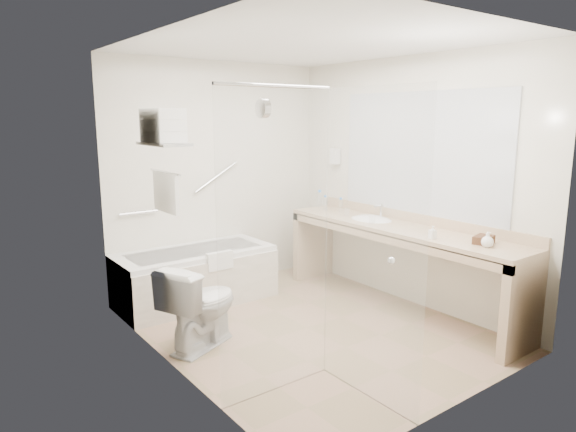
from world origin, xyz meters
TOP-DOWN VIEW (x-y plane):
  - floor at (0.00, 0.00)m, footprint 3.20×3.20m
  - ceiling at (0.00, 0.00)m, footprint 2.60×3.20m
  - wall_back at (0.00, 1.60)m, footprint 2.60×0.10m
  - wall_front at (0.00, -1.60)m, footprint 2.60×0.10m
  - wall_left at (-1.30, 0.00)m, footprint 0.10×3.20m
  - wall_right at (1.30, 0.00)m, footprint 0.10×3.20m
  - bathtub at (-0.50, 1.24)m, footprint 1.60×0.73m
  - grab_bar_short at (-0.95, 1.56)m, footprint 0.40×0.03m
  - grab_bar_long at (-0.05, 1.56)m, footprint 0.53×0.03m
  - shower_enclosure at (-0.63, -0.93)m, footprint 0.96×0.91m
  - towel_shelf at (-1.17, 0.35)m, footprint 0.24×0.55m
  - vanity_counter at (1.02, -0.15)m, footprint 0.55×2.70m
  - sink at (1.05, 0.25)m, footprint 0.40×0.52m
  - faucet at (1.20, 0.25)m, footprint 0.03×0.03m
  - mirror at (1.29, -0.15)m, footprint 0.02×2.00m
  - hairdryer_unit at (1.25, 1.05)m, footprint 0.08×0.10m
  - toilet at (-0.95, 0.24)m, footprint 0.83×0.67m
  - amenity_basket at (1.06, -1.05)m, footprint 0.22×0.17m
  - soap_bottle_a at (0.85, -0.68)m, footprint 0.07×0.12m
  - soap_bottle_b at (0.97, -1.14)m, footprint 0.13×0.15m
  - water_bottle_left at (1.06, 1.10)m, footprint 0.07×0.07m
  - water_bottle_mid at (1.00, 0.93)m, footprint 0.05×0.05m
  - water_bottle_right at (1.05, 0.72)m, footprint 0.05×0.05m
  - drinking_glass_near at (0.90, 0.09)m, footprint 0.07×0.07m
  - drinking_glass_far at (0.98, 0.54)m, footprint 0.08×0.08m

SIDE VIEW (x-z plane):
  - floor at x=0.00m, z-range 0.00..0.00m
  - bathtub at x=-0.50m, z-range -0.02..0.57m
  - toilet at x=-0.95m, z-range 0.00..0.72m
  - vanity_counter at x=1.02m, z-range 0.17..1.12m
  - sink at x=1.05m, z-range 0.75..0.89m
  - soap_bottle_a at x=0.85m, z-range 0.85..0.90m
  - amenity_basket at x=1.06m, z-range 0.85..0.92m
  - drinking_glass_near at x=0.90m, z-range 0.85..0.93m
  - drinking_glass_far at x=0.98m, z-range 0.85..0.93m
  - soap_bottle_b at x=0.97m, z-range 0.85..0.95m
  - water_bottle_right at x=1.05m, z-range 0.84..1.02m
  - water_bottle_mid at x=1.00m, z-range 0.84..1.02m
  - faucet at x=1.20m, z-range 0.86..1.00m
  - water_bottle_left at x=1.06m, z-range 0.84..1.05m
  - grab_bar_short at x=-0.95m, z-range 0.93..0.96m
  - shower_enclosure at x=-0.63m, z-range 0.01..2.12m
  - wall_back at x=0.00m, z-range 0.00..2.50m
  - wall_front at x=0.00m, z-range 0.00..2.50m
  - wall_left at x=-1.30m, z-range 0.00..2.50m
  - wall_right at x=1.30m, z-range 0.00..2.50m
  - grab_bar_long at x=-0.05m, z-range 1.09..1.41m
  - hairdryer_unit at x=1.25m, z-range 1.36..1.54m
  - mirror at x=1.29m, z-range 0.95..2.15m
  - towel_shelf at x=-1.17m, z-range 1.35..2.16m
  - ceiling at x=0.00m, z-range 2.45..2.55m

